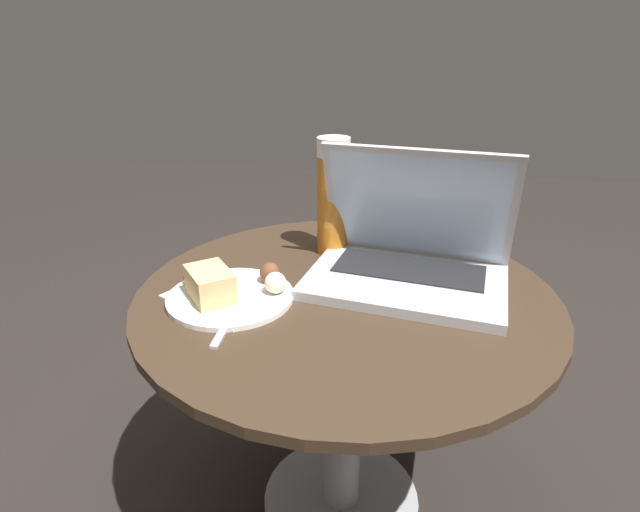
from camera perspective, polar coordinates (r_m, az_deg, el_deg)
The scene contains 7 objects.
ground_plane at distance 1.22m, azimuth 2.41°, elevation -26.07°, with size 6.00×6.00×0.00m, color black.
table at distance 0.95m, azimuth 2.82°, elevation -10.12°, with size 0.74×0.74×0.52m.
napkin at distance 0.87m, azimuth -10.99°, elevation -4.73°, with size 0.22×0.20×0.00m.
laptop at distance 0.92m, azimuth 10.18°, elevation 0.09°, with size 0.38×0.29×0.24m.
beer_glass at distance 1.01m, azimuth 1.50°, elevation 6.79°, with size 0.07×0.07×0.24m.
snack_plate at distance 0.86m, azimuth -10.50°, elevation -3.79°, with size 0.22×0.22×0.06m.
fork at distance 0.82m, azimuth -9.93°, elevation -6.55°, with size 0.03×0.17×0.00m.
Camera 1 is at (0.09, -0.79, 0.93)m, focal length 28.00 mm.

